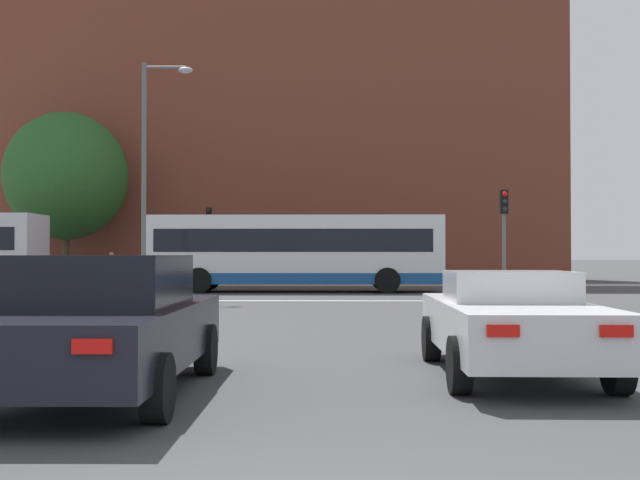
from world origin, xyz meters
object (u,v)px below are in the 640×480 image
object	(u,v)px
car_saloon_left	(101,324)
traffic_light_near_right	(504,225)
bus_crossing_lead	(294,251)
street_lamp_junction	(151,158)
car_roadster_right	(511,322)
pedestrian_waiting	(111,266)
traffic_light_far_left	(209,233)

from	to	relation	value
car_saloon_left	traffic_light_near_right	distance (m)	19.97
bus_crossing_lead	traffic_light_near_right	size ratio (longest dim) A/B	3.22
car_saloon_left	street_lamp_junction	size ratio (longest dim) A/B	0.59
car_saloon_left	car_roadster_right	bearing A→B (deg)	16.76
traffic_light_near_right	street_lamp_junction	size ratio (longest dim) A/B	0.46
car_roadster_right	pedestrian_waiting	distance (m)	32.09
car_saloon_left	street_lamp_junction	distance (m)	19.18
bus_crossing_lead	traffic_light_far_left	world-z (taller)	traffic_light_far_left
traffic_light_far_left	street_lamp_junction	distance (m)	11.93
traffic_light_far_left	traffic_light_near_right	bearing A→B (deg)	-45.95
bus_crossing_lead	pedestrian_waiting	size ratio (longest dim) A/B	7.29
traffic_light_far_left	pedestrian_waiting	bearing A→B (deg)	172.43
car_roadster_right	traffic_light_far_left	size ratio (longest dim) A/B	1.19
car_roadster_right	street_lamp_junction	distance (m)	19.33
street_lamp_junction	pedestrian_waiting	distance (m)	13.79
bus_crossing_lead	traffic_light_far_left	xyz separation A→B (m)	(-4.43, 6.55, 0.92)
car_saloon_left	traffic_light_far_left	world-z (taller)	traffic_light_far_left
traffic_light_near_right	street_lamp_junction	distance (m)	12.10
car_saloon_left	pedestrian_waiting	bearing A→B (deg)	104.80
car_roadster_right	traffic_light_far_left	bearing A→B (deg)	106.75
car_roadster_right	street_lamp_junction	size ratio (longest dim) A/B	0.56
car_roadster_right	traffic_light_near_right	world-z (taller)	traffic_light_near_right
car_saloon_left	traffic_light_near_right	bearing A→B (deg)	65.04
traffic_light_far_left	car_saloon_left	bearing A→B (deg)	-83.69
traffic_light_near_right	street_lamp_junction	world-z (taller)	street_lamp_junction
car_saloon_left	traffic_light_near_right	world-z (taller)	traffic_light_near_right
traffic_light_near_right	pedestrian_waiting	world-z (taller)	traffic_light_near_right
bus_crossing_lead	street_lamp_junction	distance (m)	7.63
pedestrian_waiting	traffic_light_near_right	bearing A→B (deg)	-128.51
traffic_light_far_left	car_roadster_right	bearing A→B (deg)	-74.22
car_saloon_left	traffic_light_far_left	bearing A→B (deg)	96.10
car_saloon_left	pedestrian_waiting	distance (m)	31.87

